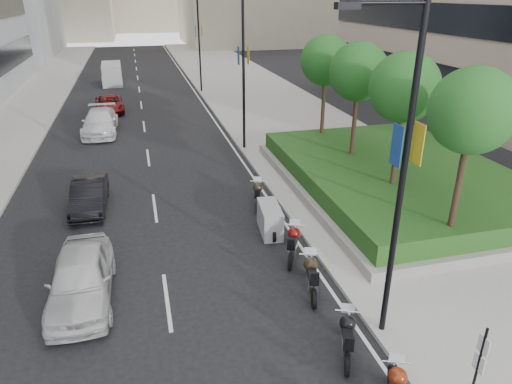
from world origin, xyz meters
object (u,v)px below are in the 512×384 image
object	(u,v)px
motorcycle_3	(311,275)
lamp_post_1	(241,65)
delivery_van	(112,75)
car_c	(100,122)
motorcycle_4	(293,243)
car_d	(109,104)
motorcycle_5	(270,219)
motorcycle_6	(258,195)
lamp_post_0	(399,166)
motorcycle_2	(347,336)
parking_sign	(478,367)
car_b	(89,195)
lamp_post_2	(197,37)
car_a	(81,278)

from	to	relation	value
motorcycle_3	lamp_post_1	bearing A→B (deg)	10.41
motorcycle_3	delivery_van	size ratio (longest dim) A/B	0.43
car_c	motorcycle_4	bearing A→B (deg)	-66.04
delivery_van	car_d	bearing A→B (deg)	-91.35
lamp_post_1	motorcycle_5	world-z (taller)	lamp_post_1
motorcycle_6	motorcycle_4	bearing A→B (deg)	-162.49
lamp_post_1	motorcycle_4	bearing A→B (deg)	-94.49
lamp_post_1	motorcycle_5	distance (m)	11.50
lamp_post_1	motorcycle_6	bearing A→B (deg)	-97.88
lamp_post_0	motorcycle_2	xyz separation A→B (m)	(-1.16, -0.46, -4.52)
motorcycle_2	motorcycle_6	size ratio (longest dim) A/B	0.95
parking_sign	car_c	size ratio (longest dim) A/B	0.46
car_b	motorcycle_3	bearing A→B (deg)	-47.01
lamp_post_0	lamp_post_2	bearing A→B (deg)	90.00
lamp_post_0	car_d	xyz separation A→B (m)	(-8.13, 29.13, -4.43)
lamp_post_1	delivery_van	distance (m)	26.26
motorcycle_4	lamp_post_0	bearing A→B (deg)	-142.86
lamp_post_1	motorcycle_4	size ratio (longest dim) A/B	4.46
motorcycle_2	motorcycle_3	distance (m)	2.83
car_c	delivery_van	bearing A→B (deg)	90.75
motorcycle_3	car_d	size ratio (longest dim) A/B	0.47
lamp_post_0	delivery_van	bearing A→B (deg)	101.16
car_b	motorcycle_4	bearing A→B (deg)	-38.17
delivery_van	lamp_post_2	bearing A→B (deg)	-40.55
car_b	car_a	bearing A→B (deg)	-86.45
car_d	motorcycle_4	bearing A→B (deg)	-78.19
motorcycle_2	motorcycle_3	size ratio (longest dim) A/B	0.89
motorcycle_3	car_c	world-z (taller)	car_c
motorcycle_2	motorcycle_5	distance (m)	6.95
lamp_post_1	motorcycle_6	distance (m)	9.23
motorcycle_3	motorcycle_5	size ratio (longest dim) A/B	1.08
motorcycle_6	lamp_post_2	bearing A→B (deg)	13.57
motorcycle_4	car_d	bearing A→B (deg)	40.97
motorcycle_3	motorcycle_2	bearing A→B (deg)	-166.83
car_a	delivery_van	bearing A→B (deg)	90.70
lamp_post_0	motorcycle_6	size ratio (longest dim) A/B	4.45
motorcycle_2	delivery_van	xyz separation A→B (m)	(-7.05, 42.07, 0.44)
motorcycle_6	car_a	size ratio (longest dim) A/B	0.44
car_a	lamp_post_2	bearing A→B (deg)	75.97
parking_sign	car_d	size ratio (longest dim) A/B	0.55
car_b	car_c	xyz separation A→B (m)	(-0.12, 12.30, 0.12)
parking_sign	motorcycle_2	bearing A→B (deg)	125.55
parking_sign	motorcycle_3	xyz separation A→B (m)	(-1.74, 5.37, -0.87)
lamp_post_2	car_d	distance (m)	10.97
motorcycle_2	motorcycle_6	world-z (taller)	motorcycle_6
car_a	car_c	world-z (taller)	car_a
car_d	lamp_post_0	bearing A→B (deg)	-78.77
lamp_post_2	car_a	distance (m)	32.55
motorcycle_2	motorcycle_6	xyz separation A→B (m)	(0.06, 9.48, 0.01)
car_c	lamp_post_2	bearing A→B (deg)	56.45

